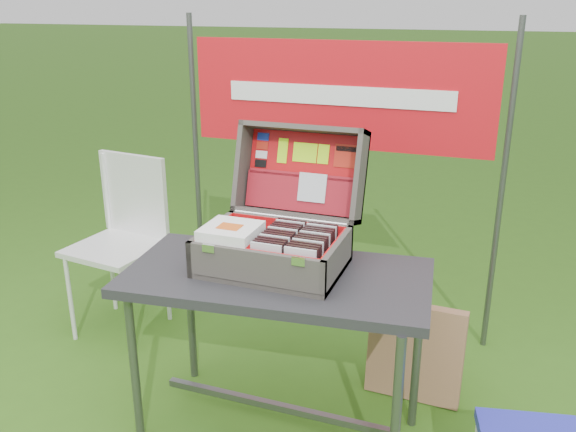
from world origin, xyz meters
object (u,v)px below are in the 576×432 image
at_px(suitcase, 278,204).
at_px(cardboard_box, 415,352).
at_px(chair, 116,250).
at_px(table, 278,355).

bearing_deg(suitcase, cardboard_box, 34.12).
distance_m(suitcase, chair, 1.28).
relative_size(chair, cardboard_box, 2.11).
xyz_separation_m(table, cardboard_box, (0.50, 0.46, -0.14)).
xyz_separation_m(suitcase, cardboard_box, (0.54, 0.36, -0.77)).
height_order(suitcase, chair, suitcase).
bearing_deg(table, chair, 149.88).
xyz_separation_m(suitcase, chair, (-1.10, 0.41, -0.52)).
distance_m(chair, cardboard_box, 1.66).
distance_m(suitcase, cardboard_box, 1.01).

